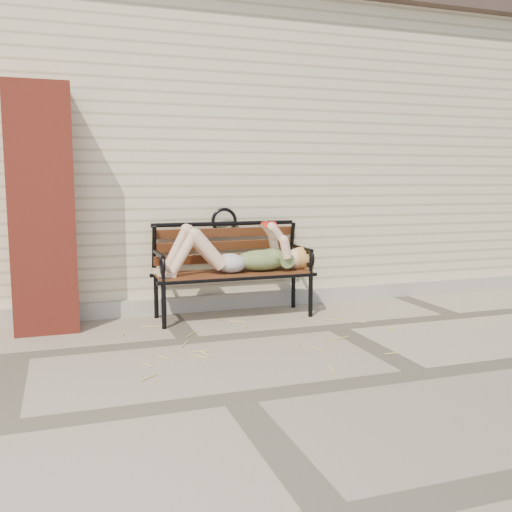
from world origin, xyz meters
name	(u,v)px	position (x,y,z in m)	size (l,w,h in m)	color
ground	(335,327)	(0.00, 0.00, 0.00)	(80.00, 80.00, 0.00)	gray
house_wall	(233,160)	(0.00, 3.00, 1.50)	(8.00, 4.00, 3.00)	beige
house_roof	(232,29)	(0.00, 3.00, 3.15)	(8.30, 4.30, 0.30)	#4D3A37
foundation_strip	(291,297)	(0.00, 0.97, 0.07)	(8.00, 0.10, 0.15)	#A8A498
brick_pillar	(42,209)	(-2.30, 0.75, 1.00)	(0.50, 0.50, 2.00)	#9A3122
garden_bench	(231,256)	(-0.71, 0.72, 0.55)	(1.52, 0.61, 0.98)	black
reading_woman	(236,254)	(-0.70, 0.60, 0.58)	(1.43, 0.33, 0.45)	#0B424F
straw_scatter	(258,336)	(-0.71, -0.07, 0.01)	(2.94, 1.62, 0.01)	tan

